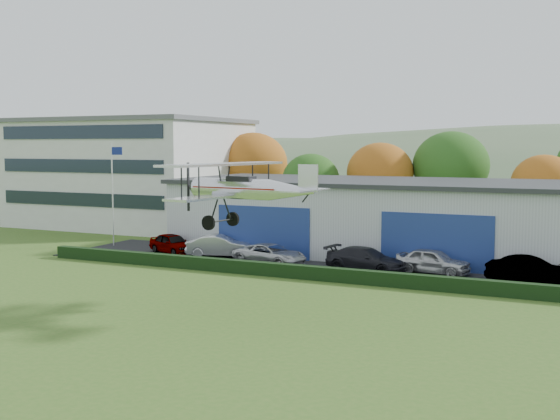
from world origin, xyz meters
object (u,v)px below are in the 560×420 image
at_px(office_block, 132,172).
at_px(car_1, 220,246).
at_px(car_4, 433,261).
at_px(car_5, 530,271).
at_px(car_2, 271,254).
at_px(biplane, 243,187).
at_px(car_3, 366,259).
at_px(car_0, 173,243).
at_px(flagpole, 113,185).
at_px(hangar, 455,219).

bearing_deg(office_block, car_1, -37.98).
height_order(car_4, car_5, car_5).
bearing_deg(car_4, office_block, 76.75).
xyz_separation_m(car_2, biplane, (4.10, -11.51, 5.15)).
height_order(car_2, car_3, car_3).
bearing_deg(car_0, office_block, 68.50).
relative_size(car_2, biplane, 0.59).
xyz_separation_m(car_1, car_4, (14.86, 0.04, 0.00)).
distance_m(flagpole, biplane, 23.55).
xyz_separation_m(car_0, car_4, (18.76, 0.10, 0.04)).
relative_size(car_2, car_5, 1.05).
distance_m(hangar, car_1, 16.54).
distance_m(hangar, car_2, 13.45).
distance_m(hangar, car_3, 9.25).
bearing_deg(car_0, car_5, -68.50).
distance_m(office_block, car_5, 41.79).
height_order(car_1, car_3, car_1).
xyz_separation_m(hangar, office_block, (-33.00, 7.02, 2.56)).
relative_size(flagpole, car_0, 1.89).
bearing_deg(car_5, hangar, 40.26).
relative_size(flagpole, car_1, 1.72).
distance_m(hangar, flagpole, 25.68).
height_order(flagpole, car_1, flagpole).
xyz_separation_m(car_3, biplane, (-2.23, -11.89, 5.09)).
bearing_deg(car_3, car_5, -79.25).
bearing_deg(office_block, car_2, -34.37).
height_order(car_2, car_4, car_4).
bearing_deg(hangar, car_2, -139.83).
distance_m(hangar, car_5, 10.07).
bearing_deg(office_block, flagpole, -58.03).
bearing_deg(car_3, office_block, 72.46).
bearing_deg(car_0, car_3, -70.19).
xyz_separation_m(hangar, flagpole, (-24.88, -5.98, 2.13)).
distance_m(car_4, car_5, 5.69).
relative_size(hangar, car_2, 8.28).
xyz_separation_m(car_0, car_3, (14.82, -0.93, 0.02)).
relative_size(car_1, biplane, 0.56).
bearing_deg(car_5, flagpole, 91.10).
distance_m(car_1, car_3, 10.97).
xyz_separation_m(hangar, car_5, (5.71, -8.09, -1.83)).
height_order(car_3, biplane, biplane).
bearing_deg(flagpole, car_2, -10.06).
bearing_deg(hangar, car_1, -153.97).
bearing_deg(car_2, car_1, 83.93).
height_order(car_0, car_4, car_4).
relative_size(office_block, car_1, 4.44).
height_order(flagpole, car_5, flagpole).
bearing_deg(car_5, car_2, 96.84).
bearing_deg(car_2, office_block, 66.25).
distance_m(car_0, car_5, 24.39).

